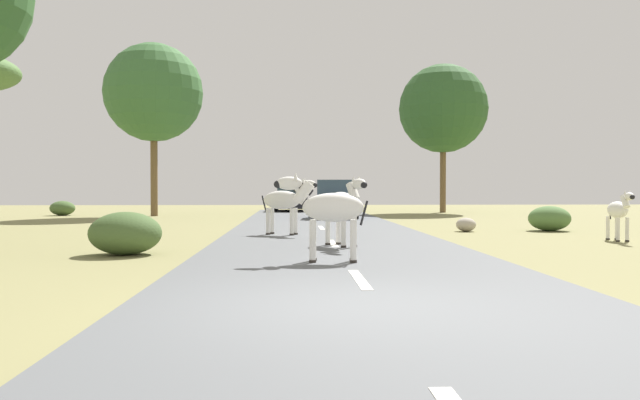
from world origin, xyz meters
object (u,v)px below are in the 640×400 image
(car_0, at_px, (336,200))
(zebra_4, at_px, (328,209))
(car_1, at_px, (291,198))
(bush_1, at_px, (62,208))
(tree_0, at_px, (443,109))
(zebra_2, at_px, (619,211))
(rock_1, at_px, (466,225))
(zebra_0, at_px, (343,204))
(bush_2, at_px, (549,218))
(tree_3, at_px, (154,93))
(zebra_1, at_px, (285,201))
(bush_0, at_px, (125,233))

(car_0, bearing_deg, zebra_4, -90.65)
(car_1, relative_size, bush_1, 3.46)
(zebra_4, bearing_deg, tree_0, -14.14)
(zebra_2, bearing_deg, rock_1, -46.03)
(zebra_0, distance_m, rock_1, 7.10)
(bush_2, bearing_deg, tree_3, 143.13)
(zebra_4, bearing_deg, rock_1, -26.19)
(zebra_1, bearing_deg, bush_2, 125.42)
(zebra_0, height_order, tree_3, tree_3)
(zebra_1, distance_m, bush_0, 5.89)
(zebra_0, xyz_separation_m, bush_2, (7.31, 5.62, -0.62))
(tree_0, bearing_deg, rock_1, -101.22)
(zebra_1, height_order, bush_0, zebra_1)
(zebra_0, xyz_separation_m, car_0, (0.82, 14.06, -0.18))
(zebra_0, relative_size, rock_1, 2.57)
(zebra_4, distance_m, rock_1, 9.85)
(car_0, bearing_deg, tree_0, 50.14)
(zebra_1, relative_size, tree_3, 0.19)
(rock_1, bearing_deg, tree_3, 137.05)
(zebra_2, xyz_separation_m, car_1, (-8.77, 20.88, 0.03))
(zebra_2, bearing_deg, bush_1, -33.66)
(rock_1, bearing_deg, car_1, 108.43)
(zebra_2, height_order, rock_1, zebra_2)
(zebra_2, height_order, zebra_4, zebra_4)
(tree_3, bearing_deg, zebra_2, -44.66)
(zebra_1, distance_m, tree_3, 16.02)
(tree_3, bearing_deg, zebra_0, -64.61)
(zebra_1, xyz_separation_m, bush_0, (-3.32, -4.83, -0.59))
(tree_0, height_order, bush_1, tree_0)
(tree_3, height_order, bush_0, tree_3)
(bush_2, bearing_deg, car_1, 116.72)
(zebra_2, xyz_separation_m, bush_2, (-0.22, 3.91, -0.40))
(car_1, bearing_deg, zebra_2, -67.66)
(tree_0, xyz_separation_m, tree_3, (-15.76, -3.89, 0.21))
(rock_1, bearing_deg, bush_1, 144.34)
(car_0, distance_m, tree_3, 10.96)
(zebra_0, height_order, bush_2, zebra_0)
(zebra_4, bearing_deg, bush_1, 35.24)
(zebra_2, bearing_deg, zebra_1, -7.67)
(zebra_0, distance_m, car_0, 14.09)
(car_0, bearing_deg, bush_1, 167.90)
(zebra_4, xyz_separation_m, car_0, (1.35, 17.05, -0.18))
(car_0, bearing_deg, car_1, 107.43)
(tree_3, bearing_deg, bush_2, -36.87)
(zebra_0, relative_size, zebra_4, 0.94)
(car_1, distance_m, bush_2, 19.01)
(zebra_2, relative_size, tree_3, 0.17)
(zebra_0, height_order, bush_0, zebra_0)
(tree_0, height_order, tree_3, tree_3)
(car_0, bearing_deg, bush_0, -106.11)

